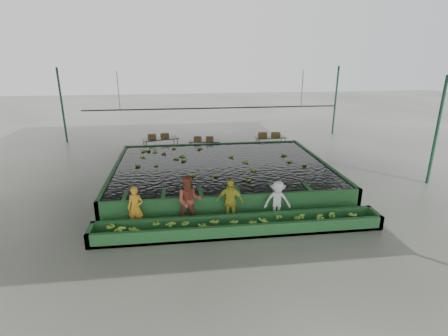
{
  "coord_description": "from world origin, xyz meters",
  "views": [
    {
      "loc": [
        -1.92,
        -14.18,
        5.9
      ],
      "look_at": [
        0.0,
        0.5,
        1.0
      ],
      "focal_mm": 28.0,
      "sensor_mm": 36.0,
      "label": 1
    }
  ],
  "objects": [
    {
      "name": "worker_c",
      "position": [
        -0.21,
        -2.8,
        0.83
      ],
      "size": [
        1.05,
        0.71,
        1.66
      ],
      "primitive_type": "imported",
      "rotation": [
        0.0,
        0.0,
        -0.34
      ],
      "color": "yellow",
      "rests_on": "ground"
    },
    {
      "name": "rail_hanger_right",
      "position": [
        5.0,
        5.0,
        4.0
      ],
      "size": [
        0.04,
        0.04,
        2.0
      ],
      "primitive_type": "cylinder",
      "color": "#59605B",
      "rests_on": "shed_roof"
    },
    {
      "name": "packing_table_right",
      "position": [
        3.79,
        6.76,
        0.43
      ],
      "size": [
        1.91,
        0.84,
        0.85
      ],
      "primitive_type": null,
      "rotation": [
        0.0,
        0.0,
        0.05
      ],
      "color": "#59605B",
      "rests_on": "ground"
    },
    {
      "name": "cableway_rail",
      "position": [
        0.0,
        5.0,
        3.0
      ],
      "size": [
        0.08,
        0.08,
        14.0
      ],
      "primitive_type": "cylinder",
      "color": "#59605B",
      "rests_on": "shed_roof"
    },
    {
      "name": "worker_d",
      "position": [
        1.54,
        -2.8,
        0.76
      ],
      "size": [
        1.02,
        0.64,
        1.51
      ],
      "primitive_type": "imported",
      "rotation": [
        0.0,
        0.0,
        -0.08
      ],
      "color": "white",
      "rests_on": "ground"
    },
    {
      "name": "box_stack_left",
      "position": [
        -3.18,
        6.82,
        0.96
      ],
      "size": [
        1.3,
        0.57,
        0.27
      ],
      "primitive_type": null,
      "rotation": [
        0.0,
        0.0,
        0.18
      ],
      "color": "brown",
      "rests_on": "packing_table_left"
    },
    {
      "name": "shed_roof",
      "position": [
        0.0,
        0.0,
        5.0
      ],
      "size": [
        20.0,
        22.0,
        0.04
      ],
      "primitive_type": "cube",
      "color": "gray",
      "rests_on": "shed_posts"
    },
    {
      "name": "packing_table_left",
      "position": [
        -3.07,
        6.85,
        0.48
      ],
      "size": [
        2.27,
        1.43,
        0.96
      ],
      "primitive_type": null,
      "rotation": [
        0.0,
        0.0,
        0.3
      ],
      "color": "#59605B",
      "rests_on": "ground"
    },
    {
      "name": "ground",
      "position": [
        0.0,
        0.0,
        0.0
      ],
      "size": [
        80.0,
        80.0,
        0.0
      ],
      "primitive_type": "plane",
      "color": "slate",
      "rests_on": "ground"
    },
    {
      "name": "flotation_tank",
      "position": [
        0.0,
        1.5,
        0.45
      ],
      "size": [
        10.0,
        8.0,
        0.9
      ],
      "primitive_type": null,
      "color": "#245F2C",
      "rests_on": "ground"
    },
    {
      "name": "trough_bananas",
      "position": [
        0.0,
        -3.6,
        0.4
      ],
      "size": [
        8.69,
        0.58,
        0.12
      ],
      "primitive_type": null,
      "color": "#7FAE31",
      "rests_on": "sorting_trough"
    },
    {
      "name": "sorting_trough",
      "position": [
        0.0,
        -3.6,
        0.25
      ],
      "size": [
        10.0,
        1.0,
        0.5
      ],
      "primitive_type": null,
      "color": "#245F2C",
      "rests_on": "ground"
    },
    {
      "name": "rail_hanger_left",
      "position": [
        -5.0,
        5.0,
        4.0
      ],
      "size": [
        0.04,
        0.04,
        2.0
      ],
      "primitive_type": "cylinder",
      "color": "#59605B",
      "rests_on": "shed_roof"
    },
    {
      "name": "packing_table_mid",
      "position": [
        -0.41,
        6.33,
        0.43
      ],
      "size": [
        1.99,
        1.05,
        0.86
      ],
      "primitive_type": null,
      "rotation": [
        0.0,
        0.0,
        -0.16
      ],
      "color": "#59605B",
      "rests_on": "ground"
    },
    {
      "name": "tank_water",
      "position": [
        0.0,
        1.5,
        0.85
      ],
      "size": [
        9.7,
        7.7,
        0.0
      ],
      "primitive_type": "cube",
      "color": "black",
      "rests_on": "flotation_tank"
    },
    {
      "name": "box_stack_mid",
      "position": [
        -0.49,
        6.24,
        0.86
      ],
      "size": [
        1.2,
        0.46,
        0.25
      ],
      "primitive_type": null,
      "rotation": [
        0.0,
        0.0,
        -0.12
      ],
      "color": "brown",
      "rests_on": "packing_table_mid"
    },
    {
      "name": "worker_b",
      "position": [
        -1.67,
        -2.8,
        0.93
      ],
      "size": [
        0.92,
        0.72,
        1.86
      ],
      "primitive_type": "imported",
      "rotation": [
        0.0,
        0.0,
        0.02
      ],
      "color": "#A14B34",
      "rests_on": "ground"
    },
    {
      "name": "box_stack_right",
      "position": [
        3.68,
        6.7,
        0.85
      ],
      "size": [
        1.39,
        0.5,
        0.29
      ],
      "primitive_type": null,
      "rotation": [
        0.0,
        0.0,
        -0.09
      ],
      "color": "brown",
      "rests_on": "packing_table_right"
    },
    {
      "name": "worker_a",
      "position": [
        -3.54,
        -2.8,
        0.77
      ],
      "size": [
        0.64,
        0.49,
        1.54
      ],
      "primitive_type": "imported",
      "rotation": [
        0.0,
        0.0,
        -0.24
      ],
      "color": "gold",
      "rests_on": "ground"
    },
    {
      "name": "floating_bananas",
      "position": [
        0.0,
        2.3,
        0.85
      ],
      "size": [
        8.66,
        5.9,
        0.12
      ],
      "primitive_type": null,
      "color": "#7FAE31",
      "rests_on": "tank_water"
    },
    {
      "name": "shed_posts",
      "position": [
        0.0,
        0.0,
        2.5
      ],
      "size": [
        20.0,
        22.0,
        5.0
      ],
      "primitive_type": null,
      "color": "#1E4C32",
      "rests_on": "ground"
    }
  ]
}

